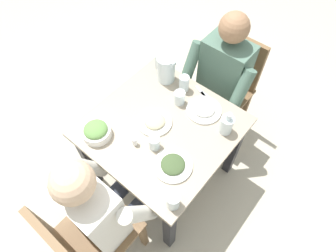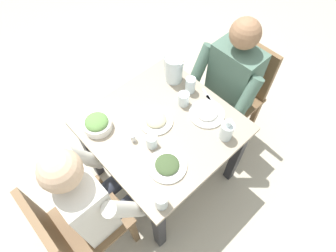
{
  "view_description": "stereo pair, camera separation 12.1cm",
  "coord_description": "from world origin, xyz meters",
  "px_view_note": "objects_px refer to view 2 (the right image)",
  "views": [
    {
      "loc": [
        -0.65,
        0.73,
        2.15
      ],
      "look_at": [
        -0.05,
        -0.01,
        0.74
      ],
      "focal_mm": 30.45,
      "sensor_mm": 36.0,
      "label": 1
    },
    {
      "loc": [
        -0.74,
        0.64,
        2.15
      ],
      "look_at": [
        -0.05,
        -0.01,
        0.74
      ],
      "focal_mm": 30.45,
      "sensor_mm": 36.0,
      "label": 2
    }
  ],
  "objects_px": {
    "plate_beans": "(156,120)",
    "water_glass_near_right": "(161,201)",
    "water_glass_far_left": "(184,99)",
    "oil_carafe": "(226,131)",
    "diner_near": "(223,91)",
    "chair_far": "(75,227)",
    "diner_far": "(100,194)",
    "plate_yoghurt": "(207,113)",
    "salt_shaker": "(133,138)",
    "water_glass_by_pitcher": "(152,141)",
    "water_pitcher": "(174,69)",
    "water_glass_far_right": "(190,85)",
    "chair_near": "(238,90)",
    "plate_dolmas": "(167,165)",
    "dining_table": "(162,136)",
    "salad_bowl": "(97,124)"
  },
  "relations": [
    {
      "from": "water_glass_far_left",
      "to": "oil_carafe",
      "type": "height_order",
      "value": "oil_carafe"
    },
    {
      "from": "water_pitcher",
      "to": "plate_yoghurt",
      "type": "relative_size",
      "value": 0.85
    },
    {
      "from": "chair_far",
      "to": "plate_dolmas",
      "type": "bearing_deg",
      "value": -105.03
    },
    {
      "from": "plate_yoghurt",
      "to": "plate_dolmas",
      "type": "xyz_separation_m",
      "value": [
        -0.09,
        0.43,
        -0.0
      ]
    },
    {
      "from": "diner_far",
      "to": "water_glass_near_right",
      "type": "bearing_deg",
      "value": -145.66
    },
    {
      "from": "dining_table",
      "to": "chair_far",
      "type": "bearing_deg",
      "value": 95.59
    },
    {
      "from": "diner_near",
      "to": "water_glass_far_right",
      "type": "bearing_deg",
      "value": 60.17
    },
    {
      "from": "water_glass_by_pitcher",
      "to": "water_glass_near_right",
      "type": "bearing_deg",
      "value": 146.63
    },
    {
      "from": "plate_beans",
      "to": "water_glass_near_right",
      "type": "distance_m",
      "value": 0.52
    },
    {
      "from": "water_pitcher",
      "to": "salt_shaker",
      "type": "xyz_separation_m",
      "value": [
        -0.19,
        0.51,
        -0.07
      ]
    },
    {
      "from": "diner_near",
      "to": "water_pitcher",
      "type": "height_order",
      "value": "diner_near"
    },
    {
      "from": "water_glass_near_right",
      "to": "water_glass_far_left",
      "type": "relative_size",
      "value": 1.12
    },
    {
      "from": "dining_table",
      "to": "diner_near",
      "type": "distance_m",
      "value": 0.54
    },
    {
      "from": "plate_beans",
      "to": "water_glass_far_left",
      "type": "height_order",
      "value": "water_glass_far_left"
    },
    {
      "from": "plate_dolmas",
      "to": "chair_near",
      "type": "bearing_deg",
      "value": -78.64
    },
    {
      "from": "diner_near",
      "to": "plate_yoghurt",
      "type": "xyz_separation_m",
      "value": [
        -0.09,
        0.28,
        0.08
      ]
    },
    {
      "from": "chair_near",
      "to": "water_glass_far_right",
      "type": "height_order",
      "value": "chair_near"
    },
    {
      "from": "chair_far",
      "to": "water_glass_near_right",
      "type": "relative_size",
      "value": 8.46
    },
    {
      "from": "water_glass_far_right",
      "to": "water_glass_far_left",
      "type": "xyz_separation_m",
      "value": [
        -0.05,
        0.11,
        -0.01
      ]
    },
    {
      "from": "water_glass_near_right",
      "to": "oil_carafe",
      "type": "distance_m",
      "value": 0.55
    },
    {
      "from": "dining_table",
      "to": "plate_dolmas",
      "type": "height_order",
      "value": "plate_dolmas"
    },
    {
      "from": "plate_yoghurt",
      "to": "water_glass_by_pitcher",
      "type": "height_order",
      "value": "water_glass_by_pitcher"
    },
    {
      "from": "water_glass_by_pitcher",
      "to": "salt_shaker",
      "type": "height_order",
      "value": "water_glass_by_pitcher"
    },
    {
      "from": "diner_far",
      "to": "plate_beans",
      "type": "distance_m",
      "value": 0.54
    },
    {
      "from": "plate_beans",
      "to": "water_glass_far_left",
      "type": "relative_size",
      "value": 2.29
    },
    {
      "from": "oil_carafe",
      "to": "plate_yoghurt",
      "type": "bearing_deg",
      "value": -12.26
    },
    {
      "from": "chair_far",
      "to": "water_glass_far_left",
      "type": "xyz_separation_m",
      "value": [
        0.1,
        -0.95,
        0.26
      ]
    },
    {
      "from": "water_glass_far_right",
      "to": "water_glass_far_left",
      "type": "bearing_deg",
      "value": 113.97
    },
    {
      "from": "dining_table",
      "to": "salad_bowl",
      "type": "distance_m",
      "value": 0.42
    },
    {
      "from": "water_glass_far_left",
      "to": "salt_shaker",
      "type": "height_order",
      "value": "water_glass_far_left"
    },
    {
      "from": "diner_near",
      "to": "diner_far",
      "type": "distance_m",
      "value": 1.07
    },
    {
      "from": "chair_near",
      "to": "plate_beans",
      "type": "height_order",
      "value": "chair_near"
    },
    {
      "from": "water_glass_far_right",
      "to": "salt_shaker",
      "type": "height_order",
      "value": "water_glass_far_right"
    },
    {
      "from": "water_glass_by_pitcher",
      "to": "chair_far",
      "type": "bearing_deg",
      "value": 90.64
    },
    {
      "from": "diner_near",
      "to": "plate_beans",
      "type": "distance_m",
      "value": 0.56
    },
    {
      "from": "water_pitcher",
      "to": "diner_near",
      "type": "bearing_deg",
      "value": -141.27
    },
    {
      "from": "plate_beans",
      "to": "plate_dolmas",
      "type": "height_order",
      "value": "plate_beans"
    },
    {
      "from": "water_glass_by_pitcher",
      "to": "salt_shaker",
      "type": "distance_m",
      "value": 0.12
    },
    {
      "from": "diner_near",
      "to": "water_glass_far_right",
      "type": "height_order",
      "value": "diner_near"
    },
    {
      "from": "water_pitcher",
      "to": "water_glass_by_pitcher",
      "type": "distance_m",
      "value": 0.54
    },
    {
      "from": "dining_table",
      "to": "chair_near",
      "type": "xyz_separation_m",
      "value": [
        -0.04,
        -0.74,
        -0.09
      ]
    },
    {
      "from": "dining_table",
      "to": "water_glass_far_left",
      "type": "height_order",
      "value": "water_glass_far_left"
    },
    {
      "from": "plate_beans",
      "to": "water_glass_far_right",
      "type": "distance_m",
      "value": 0.34
    },
    {
      "from": "diner_near",
      "to": "diner_far",
      "type": "xyz_separation_m",
      "value": [
        -0.03,
        1.07,
        0.0
      ]
    },
    {
      "from": "salad_bowl",
      "to": "water_glass_far_right",
      "type": "bearing_deg",
      "value": -105.54
    },
    {
      "from": "diner_near",
      "to": "water_glass_near_right",
      "type": "relative_size",
      "value": 11.32
    },
    {
      "from": "diner_near",
      "to": "plate_yoghurt",
      "type": "bearing_deg",
      "value": 107.7
    },
    {
      "from": "chair_far",
      "to": "water_glass_far_right",
      "type": "height_order",
      "value": "chair_far"
    },
    {
      "from": "plate_yoghurt",
      "to": "salt_shaker",
      "type": "height_order",
      "value": "salt_shaker"
    },
    {
      "from": "diner_near",
      "to": "water_glass_far_right",
      "type": "xyz_separation_m",
      "value": [
        0.12,
        0.21,
        0.12
      ]
    }
  ]
}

